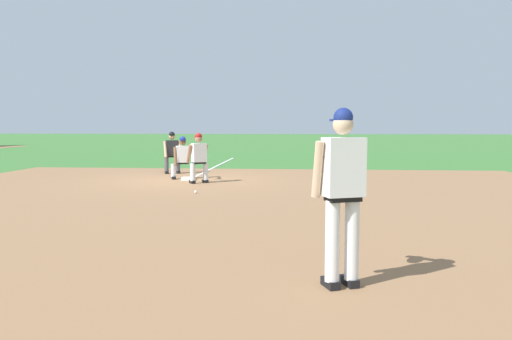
{
  "coord_description": "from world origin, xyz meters",
  "views": [
    {
      "loc": [
        -14.95,
        -3.39,
        1.68
      ],
      "look_at": [
        -6.89,
        -2.68,
        0.95
      ],
      "focal_mm": 35.0,
      "sensor_mm": 36.0,
      "label": 1
    }
  ],
  "objects_px": {
    "baseball": "(196,192)",
    "umpire": "(172,151)",
    "first_baseman": "(184,156)",
    "first_base_bag": "(188,179)",
    "pitcher": "(343,186)",
    "baserunner": "(199,156)"
  },
  "relations": [
    {
      "from": "first_base_bag",
      "to": "baseball",
      "type": "relative_size",
      "value": 5.14
    },
    {
      "from": "baseball",
      "to": "umpire",
      "type": "relative_size",
      "value": 0.05
    },
    {
      "from": "baserunner",
      "to": "pitcher",
      "type": "bearing_deg",
      "value": -159.7
    },
    {
      "from": "baseball",
      "to": "first_baseman",
      "type": "xyz_separation_m",
      "value": [
        3.21,
        1.04,
        0.69
      ]
    },
    {
      "from": "first_baseman",
      "to": "umpire",
      "type": "xyz_separation_m",
      "value": [
        1.71,
        0.81,
        0.06
      ]
    },
    {
      "from": "baseball",
      "to": "pitcher",
      "type": "distance_m",
      "value": 7.58
    },
    {
      "from": "first_baseman",
      "to": "pitcher",
      "type": "bearing_deg",
      "value": -158.2
    },
    {
      "from": "pitcher",
      "to": "first_base_bag",
      "type": "bearing_deg",
      "value": 21.36
    },
    {
      "from": "baseball",
      "to": "umpire",
      "type": "distance_m",
      "value": 5.31
    },
    {
      "from": "baserunner",
      "to": "first_baseman",
      "type": "bearing_deg",
      "value": 33.42
    },
    {
      "from": "first_baseman",
      "to": "umpire",
      "type": "distance_m",
      "value": 1.89
    },
    {
      "from": "pitcher",
      "to": "first_baseman",
      "type": "bearing_deg",
      "value": 21.8
    },
    {
      "from": "first_base_bag",
      "to": "baserunner",
      "type": "distance_m",
      "value": 1.16
    },
    {
      "from": "first_baseman",
      "to": "baseball",
      "type": "bearing_deg",
      "value": -162.01
    },
    {
      "from": "baseball",
      "to": "baserunner",
      "type": "xyz_separation_m",
      "value": [
        2.17,
        0.35,
        0.76
      ]
    },
    {
      "from": "first_base_bag",
      "to": "baseball",
      "type": "distance_m",
      "value": 3.03
    },
    {
      "from": "pitcher",
      "to": "first_baseman",
      "type": "xyz_separation_m",
      "value": [
        10.1,
        4.04,
        -0.33
      ]
    },
    {
      "from": "first_base_bag",
      "to": "baserunner",
      "type": "relative_size",
      "value": 0.26
    },
    {
      "from": "baseball",
      "to": "baserunner",
      "type": "relative_size",
      "value": 0.05
    },
    {
      "from": "pitcher",
      "to": "umpire",
      "type": "distance_m",
      "value": 12.76
    },
    {
      "from": "baseball",
      "to": "umpire",
      "type": "height_order",
      "value": "umpire"
    },
    {
      "from": "first_base_bag",
      "to": "umpire",
      "type": "bearing_deg",
      "value": 26.94
    }
  ]
}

